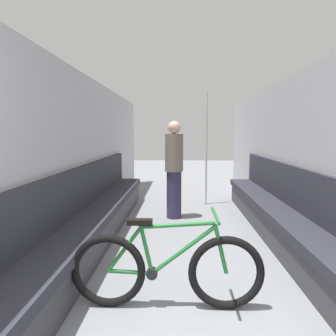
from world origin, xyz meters
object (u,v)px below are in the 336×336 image
bench_seat_row_right (288,223)px  passenger_standing (174,169)px  bench_seat_row_left (92,221)px  bicycle (167,270)px  grab_pole_near (206,151)px

bench_seat_row_right → passenger_standing: (-1.43, 1.28, 0.52)m
bench_seat_row_left → bicycle: size_ratio=3.38×
passenger_standing → bench_seat_row_left: bearing=177.3°
grab_pole_near → passenger_standing: size_ratio=1.36×
grab_pole_near → passenger_standing: bearing=-122.0°
bicycle → grab_pole_near: (0.64, 3.62, 0.75)m
grab_pole_near → passenger_standing: (-0.62, -1.00, -0.24)m
bicycle → bench_seat_row_left: bearing=138.9°
bicycle → passenger_standing: 2.67m
bench_seat_row_left → grab_pole_near: size_ratio=2.41×
bicycle → passenger_standing: bearing=101.9°
bench_seat_row_right → bicycle: (-1.45, -1.34, 0.01)m
bench_seat_row_left → bench_seat_row_right: 2.45m
grab_pole_near → passenger_standing: grab_pole_near is taller
bench_seat_row_left → passenger_standing: (1.01, 1.28, 0.52)m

